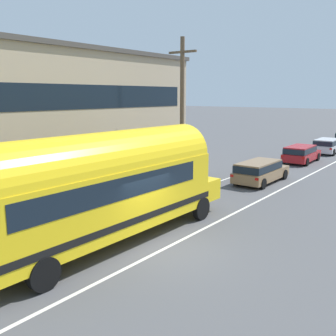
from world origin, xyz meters
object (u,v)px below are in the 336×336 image
(painted_bus, at_px, (96,185))
(car_second, at_px, (301,153))
(utility_pole, at_px, (182,113))
(car_lead, at_px, (260,170))
(car_third, at_px, (327,145))

(painted_bus, bearing_deg, car_second, 90.57)
(utility_pole, xyz_separation_m, car_lead, (2.89, 4.31, -3.62))
(utility_pole, height_order, car_second, utility_pole)
(painted_bus, bearing_deg, car_third, 89.88)
(painted_bus, distance_m, car_second, 22.12)
(car_second, distance_m, car_third, 6.54)
(utility_pole, bearing_deg, car_second, 79.43)
(utility_pole, bearing_deg, car_third, 82.10)
(utility_pole, distance_m, car_third, 20.20)
(painted_bus, height_order, car_third, painted_bus)
(car_lead, height_order, car_third, same)
(utility_pole, xyz_separation_m, car_second, (2.45, 13.14, -3.63))
(car_lead, relative_size, car_third, 1.06)
(utility_pole, relative_size, car_lead, 1.78)
(car_lead, bearing_deg, car_third, 90.59)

